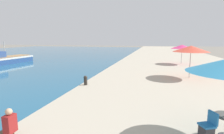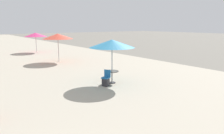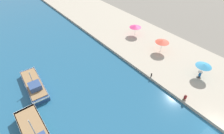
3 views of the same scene
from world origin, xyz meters
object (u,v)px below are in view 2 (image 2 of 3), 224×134
Objects in this scene: cafe_umbrella_striped at (36,35)px; cafe_umbrella_white at (58,36)px; cafe_table at (112,74)px; cafe_umbrella_pink at (112,44)px; cafe_chair_left at (106,80)px.

cafe_umbrella_white is at bearing -93.49° from cafe_umbrella_striped.
cafe_umbrella_striped reaches higher than cafe_table.
cafe_umbrella_white is 1.02× the size of cafe_umbrella_striped.
cafe_umbrella_white reaches higher than cafe_table.
cafe_umbrella_pink is at bearing -125.25° from cafe_table.
cafe_umbrella_white reaches higher than cafe_umbrella_striped.
cafe_chair_left is at bearing -95.26° from cafe_umbrella_striped.
cafe_umbrella_pink is 0.95× the size of cafe_umbrella_striped.
cafe_umbrella_pink is 3.30× the size of cafe_table.
cafe_umbrella_white is at bearing 86.96° from cafe_table.
cafe_table is 0.75m from cafe_chair_left.
cafe_umbrella_striped is at bearing 86.75° from cafe_table.
cafe_umbrella_striped is at bearing -30.58° from cafe_chair_left.
cafe_umbrella_striped is at bearing 86.51° from cafe_umbrella_white.
cafe_table is at bearing -93.04° from cafe_umbrella_white.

